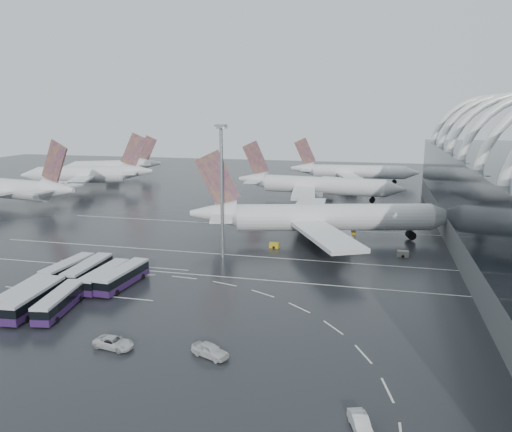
% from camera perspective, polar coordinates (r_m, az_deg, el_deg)
% --- Properties ---
extents(ground, '(420.00, 420.00, 0.00)m').
position_cam_1_polar(ground, '(94.98, -2.07, -6.67)').
color(ground, black).
rests_on(ground, ground).
extents(lane_marking_near, '(120.00, 0.25, 0.01)m').
position_cam_1_polar(lane_marking_near, '(93.16, -2.41, -7.06)').
color(lane_marking_near, white).
rests_on(lane_marking_near, ground).
extents(lane_marking_mid, '(120.00, 0.25, 0.01)m').
position_cam_1_polar(lane_marking_mid, '(106.02, -0.33, -4.63)').
color(lane_marking_mid, white).
rests_on(lane_marking_mid, ground).
extents(lane_marking_far, '(120.00, 0.25, 0.01)m').
position_cam_1_polar(lane_marking_far, '(132.45, 2.56, -1.21)').
color(lane_marking_far, white).
rests_on(lane_marking_far, ground).
extents(bus_bay_line_south, '(28.00, 0.25, 0.01)m').
position_cam_1_polar(bus_bay_line_south, '(90.81, -19.83, -8.32)').
color(bus_bay_line_south, white).
rests_on(bus_bay_line_south, ground).
extents(bus_bay_line_north, '(28.00, 0.25, 0.01)m').
position_cam_1_polar(bus_bay_line_north, '(103.73, -15.02, -5.45)').
color(bus_bay_line_north, white).
rests_on(bus_bay_line_north, ground).
extents(airliner_main, '(62.88, 54.36, 21.54)m').
position_cam_1_polar(airliner_main, '(118.41, 7.36, -0.24)').
color(airliner_main, silver).
rests_on(airliner_main, ground).
extents(airliner_gate_b, '(57.10, 51.16, 19.82)m').
position_cam_1_polar(airliner_gate_b, '(171.15, 6.77, 3.47)').
color(airliner_gate_b, silver).
rests_on(airliner_gate_b, ground).
extents(airliner_gate_c, '(52.80, 48.60, 18.81)m').
position_cam_1_polar(airliner_gate_c, '(212.57, 10.87, 4.96)').
color(airliner_gate_c, silver).
rests_on(airliner_gate_c, ground).
extents(jet_remote_west, '(49.85, 40.31, 21.70)m').
position_cam_1_polar(jet_remote_west, '(175.54, -25.78, 2.76)').
color(jet_remote_west, silver).
rests_on(jet_remote_west, ground).
extents(jet_remote_mid, '(48.81, 39.71, 21.68)m').
position_cam_1_polar(jet_remote_mid, '(204.06, -18.45, 4.51)').
color(jet_remote_mid, silver).
rests_on(jet_remote_mid, ground).
extents(jet_remote_far, '(41.01, 33.52, 18.82)m').
position_cam_1_polar(jet_remote_far, '(236.38, -15.88, 5.46)').
color(jet_remote_far, silver).
rests_on(jet_remote_far, ground).
extents(bus_row_near_a, '(3.64, 12.79, 3.11)m').
position_cam_1_polar(bus_row_near_a, '(98.81, -20.68, -5.68)').
color(bus_row_near_a, '#2B1645').
rests_on(bus_row_near_a, ground).
extents(bus_row_near_b, '(3.60, 13.55, 3.31)m').
position_cam_1_polar(bus_row_near_b, '(96.11, -18.65, -5.96)').
color(bus_row_near_b, '#2B1645').
rests_on(bus_row_near_b, ground).
extents(bus_row_near_c, '(3.27, 12.82, 3.14)m').
position_cam_1_polar(bus_row_near_c, '(92.39, -16.93, -6.63)').
color(bus_row_near_c, '#2B1645').
rests_on(bus_row_near_c, ground).
extents(bus_row_near_d, '(3.88, 13.50, 3.28)m').
position_cam_1_polar(bus_row_near_d, '(91.28, -14.99, -6.69)').
color(bus_row_near_d, '#2B1645').
rests_on(bus_row_near_d, ground).
extents(bus_row_far_a, '(3.86, 12.51, 3.03)m').
position_cam_1_polar(bus_row_far_a, '(88.83, -24.98, -8.08)').
color(bus_row_far_a, '#2B1645').
rests_on(bus_row_far_a, ground).
extents(bus_row_far_b, '(4.26, 13.96, 3.38)m').
position_cam_1_polar(bus_row_far_b, '(85.35, -24.07, -8.67)').
color(bus_row_far_b, '#2B1645').
rests_on(bus_row_far_b, ground).
extents(bus_row_far_c, '(4.85, 12.98, 3.12)m').
position_cam_1_polar(bus_row_far_c, '(83.27, -21.54, -9.07)').
color(bus_row_far_c, '#2B1645').
rests_on(bus_row_far_c, ground).
extents(van_curve_a, '(5.73, 3.27, 1.51)m').
position_cam_1_polar(van_curve_a, '(69.75, -15.93, -13.74)').
color(van_curve_a, silver).
rests_on(van_curve_a, ground).
extents(van_curve_b, '(5.54, 3.85, 1.75)m').
position_cam_1_polar(van_curve_b, '(65.34, -5.26, -15.03)').
color(van_curve_b, silver).
rests_on(van_curve_b, ground).
extents(van_curve_c, '(2.89, 4.74, 1.48)m').
position_cam_1_polar(van_curve_c, '(53.47, 11.84, -22.19)').
color(van_curve_c, silver).
rests_on(van_curve_c, ground).
extents(floodlight_mast, '(2.11, 2.11, 27.59)m').
position_cam_1_polar(floodlight_mast, '(102.23, -3.95, 4.66)').
color(floodlight_mast, gray).
rests_on(floodlight_mast, ground).
extents(gse_cart_belly_b, '(2.39, 1.41, 1.30)m').
position_cam_1_polar(gse_cart_belly_b, '(120.03, 10.57, -2.51)').
color(gse_cart_belly_b, slate).
rests_on(gse_cart_belly_b, ground).
extents(gse_cart_belly_c, '(2.14, 1.27, 1.17)m').
position_cam_1_polar(gse_cart_belly_c, '(112.39, 2.10, -3.35)').
color(gse_cart_belly_c, gold).
rests_on(gse_cart_belly_c, ground).
extents(gse_cart_belly_d, '(2.34, 1.39, 1.28)m').
position_cam_1_polar(gse_cart_belly_d, '(110.07, 16.44, -4.17)').
color(gse_cart_belly_d, slate).
rests_on(gse_cart_belly_d, ground).
extents(gse_cart_belly_e, '(2.14, 1.26, 1.17)m').
position_cam_1_polar(gse_cart_belly_e, '(126.31, 10.83, -1.82)').
color(gse_cart_belly_e, gold).
rests_on(gse_cart_belly_e, ground).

